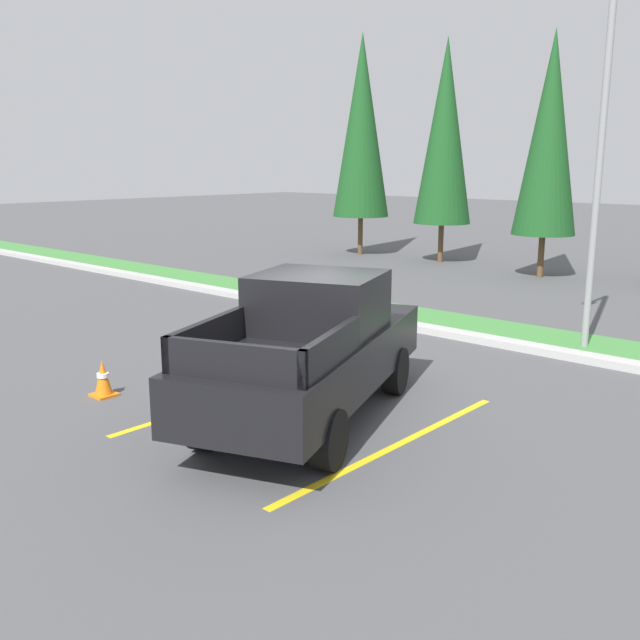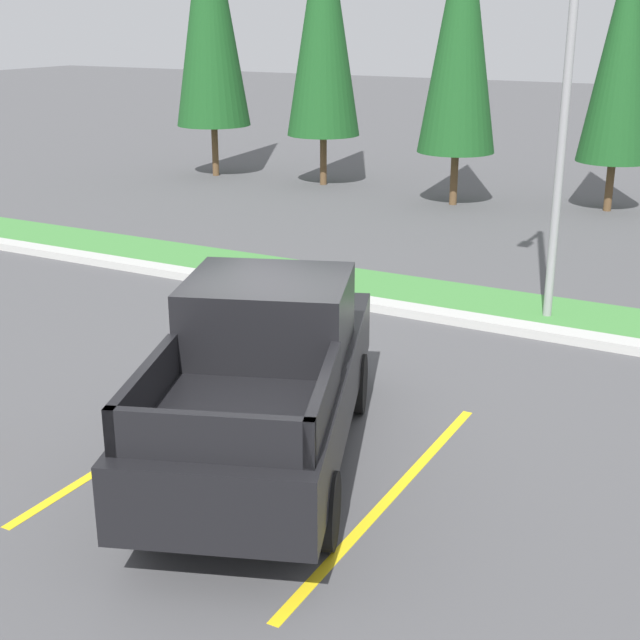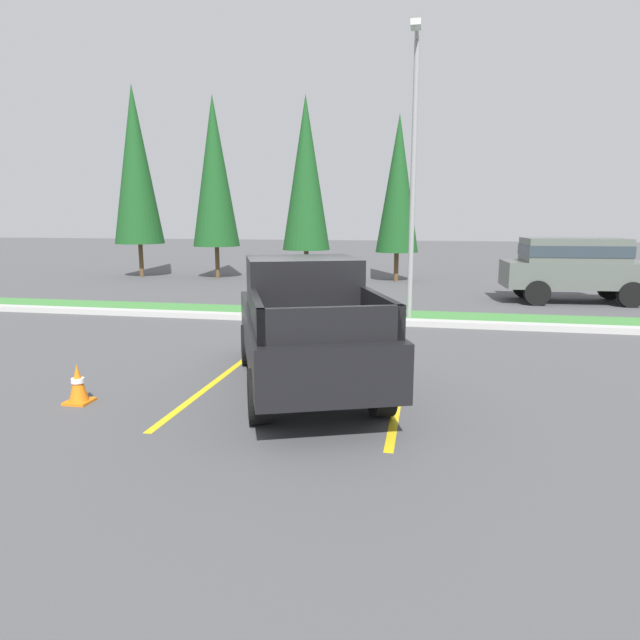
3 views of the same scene
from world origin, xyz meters
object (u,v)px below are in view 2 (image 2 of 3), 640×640
at_px(cypress_tree_center, 462,25).
at_px(cypress_tree_right_inner, 625,42).
at_px(cypress_tree_left_inner, 324,15).
at_px(pickup_truck_main, 265,377).
at_px(cypress_tree_leftmost, 210,3).
at_px(street_light, 567,58).

xyz_separation_m(cypress_tree_center, cypress_tree_right_inner, (3.79, 1.15, -0.40)).
bearing_deg(cypress_tree_center, cypress_tree_right_inner, 16.82).
bearing_deg(cypress_tree_left_inner, cypress_tree_center, -12.01).
xyz_separation_m(pickup_truck_main, cypress_tree_leftmost, (-11.41, 15.42, 4.07)).
height_order(pickup_truck_main, cypress_tree_center, cypress_tree_center).
height_order(cypress_tree_left_inner, cypress_tree_right_inner, cypress_tree_left_inner).
distance_m(cypress_tree_left_inner, cypress_tree_right_inner, 8.25).
bearing_deg(cypress_tree_leftmost, cypress_tree_left_inner, 3.44).
bearing_deg(cypress_tree_left_inner, street_light, -45.35).
distance_m(cypress_tree_leftmost, cypress_tree_center, 8.21).
distance_m(street_light, cypress_tree_center, 9.58).
height_order(street_light, cypress_tree_left_inner, cypress_tree_left_inner).
height_order(cypress_tree_leftmost, cypress_tree_right_inner, cypress_tree_leftmost).
height_order(cypress_tree_leftmost, cypress_tree_center, cypress_tree_leftmost).
xyz_separation_m(cypress_tree_leftmost, cypress_tree_right_inner, (11.95, 0.43, -0.95)).
bearing_deg(pickup_truck_main, cypress_tree_leftmost, 126.50).
height_order(pickup_truck_main, street_light, street_light).
relative_size(pickup_truck_main, cypress_tree_right_inner, 0.78).
bearing_deg(cypress_tree_leftmost, street_light, -35.08).
bearing_deg(cypress_tree_center, street_light, -60.45).
height_order(street_light, cypress_tree_center, cypress_tree_center).
bearing_deg(cypress_tree_right_inner, cypress_tree_center, -163.18).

